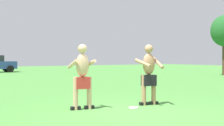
% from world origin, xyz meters
% --- Properties ---
extents(ground_plane, '(80.00, 80.00, 0.00)m').
position_xyz_m(ground_plane, '(0.00, 0.00, 0.00)').
color(ground_plane, '#4C8E3D').
extents(player_near, '(0.66, 0.69, 1.73)m').
position_xyz_m(player_near, '(0.93, 0.52, 0.92)').
color(player_near, black).
rests_on(player_near, ground_plane).
extents(player_in_red, '(0.64, 0.68, 1.71)m').
position_xyz_m(player_in_red, '(-0.99, 0.93, 0.90)').
color(player_in_red, black).
rests_on(player_in_red, ground_plane).
extents(frisbee, '(0.26, 0.26, 0.03)m').
position_xyz_m(frisbee, '(0.25, 0.34, 0.01)').
color(frisbee, white).
rests_on(frisbee, ground_plane).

